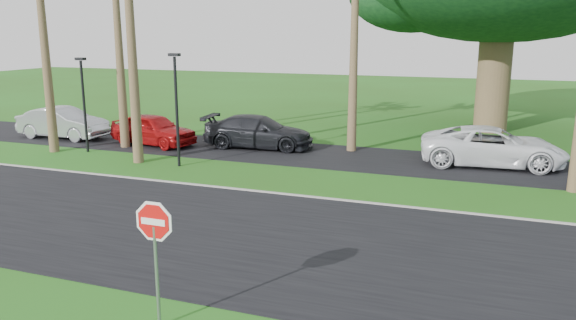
{
  "coord_description": "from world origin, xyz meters",
  "views": [
    {
      "loc": [
        6.18,
        -11.28,
        5.49
      ],
      "look_at": [
        0.6,
        3.78,
        1.8
      ],
      "focal_mm": 35.0,
      "sensor_mm": 36.0,
      "label": 1
    }
  ],
  "objects_px": {
    "car_dark": "(258,132)",
    "car_minivan": "(493,147)",
    "stop_sign_near": "(155,238)",
    "car_silver": "(63,123)",
    "car_red": "(153,130)"
  },
  "relations": [
    {
      "from": "car_red",
      "to": "car_dark",
      "type": "bearing_deg",
      "value": -66.88
    },
    {
      "from": "car_minivan",
      "to": "car_dark",
      "type": "bearing_deg",
      "value": 84.51
    },
    {
      "from": "stop_sign_near",
      "to": "car_dark",
      "type": "bearing_deg",
      "value": 106.84
    },
    {
      "from": "car_silver",
      "to": "car_minivan",
      "type": "distance_m",
      "value": 21.2
    },
    {
      "from": "car_silver",
      "to": "car_minivan",
      "type": "relative_size",
      "value": 0.84
    },
    {
      "from": "stop_sign_near",
      "to": "car_dark",
      "type": "relative_size",
      "value": 0.5
    },
    {
      "from": "car_red",
      "to": "car_minivan",
      "type": "height_order",
      "value": "car_minivan"
    },
    {
      "from": "car_dark",
      "to": "car_minivan",
      "type": "distance_m",
      "value": 10.62
    },
    {
      "from": "car_dark",
      "to": "car_minivan",
      "type": "relative_size",
      "value": 0.91
    },
    {
      "from": "car_dark",
      "to": "car_silver",
      "type": "bearing_deg",
      "value": 91.46
    },
    {
      "from": "car_red",
      "to": "car_silver",
      "type": "bearing_deg",
      "value": 101.32
    },
    {
      "from": "stop_sign_near",
      "to": "car_minivan",
      "type": "height_order",
      "value": "stop_sign_near"
    },
    {
      "from": "stop_sign_near",
      "to": "car_minivan",
      "type": "xyz_separation_m",
      "value": [
        5.74,
        16.07,
        -0.96
      ]
    },
    {
      "from": "stop_sign_near",
      "to": "car_red",
      "type": "relative_size",
      "value": 0.58
    },
    {
      "from": "car_dark",
      "to": "stop_sign_near",
      "type": "bearing_deg",
      "value": -168.81
    }
  ]
}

